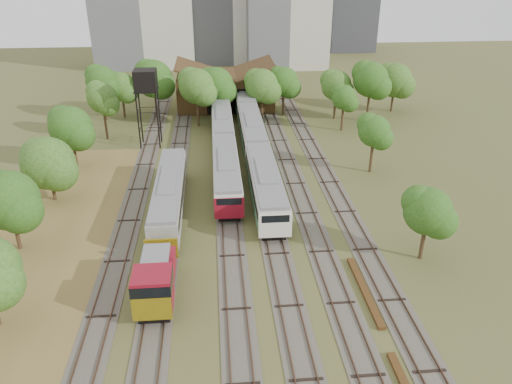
{
  "coord_description": "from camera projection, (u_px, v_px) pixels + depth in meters",
  "views": [
    {
      "loc": [
        -3.15,
        -26.71,
        24.35
      ],
      "look_at": [
        0.78,
        18.1,
        2.5
      ],
      "focal_mm": 35.0,
      "sensor_mm": 36.0,
      "label": 1
    }
  ],
  "objects": [
    {
      "name": "tracks",
      "position": [
        238.0,
        186.0,
        57.16
      ],
      "size": [
        24.6,
        80.0,
        0.19
      ],
      "color": "#4C473D",
      "rests_on": "ground"
    },
    {
      "name": "ground",
      "position": [
        267.0,
        337.0,
        34.82
      ],
      "size": [
        240.0,
        240.0,
        0.0
      ],
      "primitive_type": "plane",
      "color": "#475123",
      "rests_on": "ground"
    },
    {
      "name": "shunter_locomotive",
      "position": [
        156.0,
        282.0,
        37.67
      ],
      "size": [
        2.84,
        8.1,
        3.72
      ],
      "color": "black",
      "rests_on": "ground"
    },
    {
      "name": "maintenance_shed",
      "position": [
        225.0,
        89.0,
        85.43
      ],
      "size": [
        16.45,
        11.55,
        7.58
      ],
      "color": "#3C2715",
      "rests_on": "ground"
    },
    {
      "name": "dry_grass_patch",
      "position": [
        37.0,
        282.0,
        40.57
      ],
      "size": [
        14.0,
        60.0,
        0.04
      ],
      "primitive_type": "cube",
      "color": "brown",
      "rests_on": "ground"
    },
    {
      "name": "tree_band_right",
      "position": [
        379.0,
        143.0,
        55.74
      ],
      "size": [
        5.31,
        38.39,
        7.12
      ],
      "color": "#382616",
      "rests_on": "ground"
    },
    {
      "name": "old_grey_coach",
      "position": [
        169.0,
        194.0,
        50.98
      ],
      "size": [
        2.83,
        18.0,
        3.49
      ],
      "color": "black",
      "rests_on": "ground"
    },
    {
      "name": "water_tower",
      "position": [
        146.0,
        82.0,
        65.27
      ],
      "size": [
        3.01,
        3.01,
        10.42
      ],
      "color": "black",
      "rests_on": "ground"
    },
    {
      "name": "railcar_green_set",
      "position": [
        252.0,
        132.0,
        68.11
      ],
      "size": [
        3.04,
        52.08,
        3.77
      ],
      "color": "black",
      "rests_on": "ground"
    },
    {
      "name": "tree_band_left",
      "position": [
        48.0,
        158.0,
        51.19
      ],
      "size": [
        7.59,
        66.09,
        8.56
      ],
      "color": "#382616",
      "rests_on": "ground"
    },
    {
      "name": "rail_pile_far",
      "position": [
        365.0,
        291.0,
        39.36
      ],
      "size": [
        0.56,
        8.9,
        0.29
      ],
      "primitive_type": "cube",
      "color": "#503317",
      "rests_on": "ground"
    },
    {
      "name": "railcar_red_set",
      "position": [
        224.0,
        146.0,
        63.56
      ],
      "size": [
        2.92,
        34.57,
        3.61
      ],
      "color": "black",
      "rests_on": "ground"
    },
    {
      "name": "tree_band_far",
      "position": [
        259.0,
        83.0,
        78.12
      ],
      "size": [
        49.2,
        11.07,
        9.27
      ],
      "color": "#382616",
      "rests_on": "ground"
    },
    {
      "name": "railcar_rear",
      "position": [
        219.0,
        91.0,
        87.96
      ],
      "size": [
        2.98,
        16.08,
        3.68
      ],
      "color": "black",
      "rests_on": "ground"
    }
  ]
}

